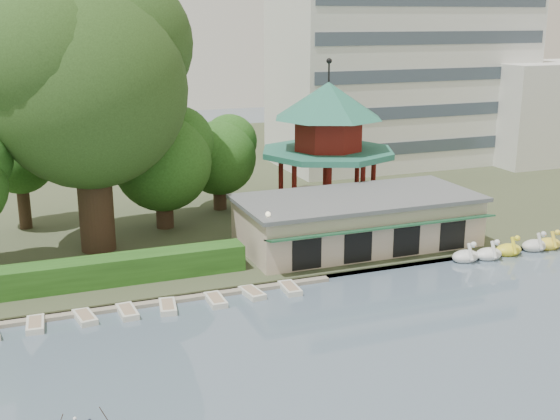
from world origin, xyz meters
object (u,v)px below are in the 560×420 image
boathouse (358,220)px  pavilion (328,134)px  big_tree (89,75)px  dock (72,312)px

boathouse → pavilion: pavilion is taller
pavilion → boathouse: bearing=-101.3°
big_tree → pavilion: bearing=10.3°
dock → boathouse: boathouse is taller
big_tree → boathouse: bearing=-18.4°
dock → boathouse: (22.00, 4.77, 2.25)m
pavilion → big_tree: size_ratio=0.65×
pavilion → big_tree: (-20.80, -3.77, 6.09)m
boathouse → dock: bearing=-167.8°
dock → big_tree: (3.20, 11.03, 13.45)m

